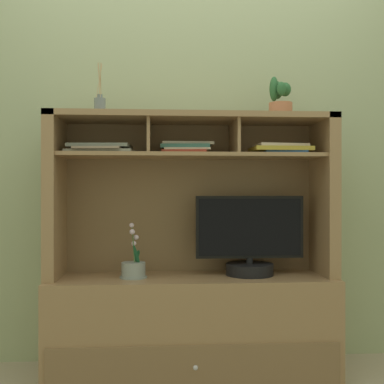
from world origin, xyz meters
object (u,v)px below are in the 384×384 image
(diffuser_bottle, at_px, (100,105))
(potted_succulent, at_px, (280,101))
(media_console, at_px, (192,296))
(tv_monitor, at_px, (250,243))
(magazine_stack_right, at_px, (281,149))
(magazine_stack_centre, at_px, (101,149))
(potted_orchid, at_px, (133,269))
(magazine_stack_left, at_px, (186,149))

(diffuser_bottle, height_order, potted_succulent, diffuser_bottle)
(media_console, xyz_separation_m, tv_monitor, (0.31, -0.01, 0.28))
(magazine_stack_right, bearing_deg, magazine_stack_centre, 179.84)
(potted_orchid, xyz_separation_m, magazine_stack_right, (0.78, 0.02, 0.62))
(potted_orchid, distance_m, magazine_stack_right, 1.00)
(magazine_stack_centre, height_order, diffuser_bottle, diffuser_bottle)
(media_console, distance_m, tv_monitor, 0.42)
(magazine_stack_centre, distance_m, diffuser_bottle, 0.23)
(magazine_stack_centre, xyz_separation_m, potted_succulent, (0.96, 0.05, 0.27))
(potted_orchid, xyz_separation_m, magazine_stack_left, (0.28, 0.06, 0.63))
(media_console, bearing_deg, magazine_stack_right, -3.74)
(media_console, bearing_deg, magazine_stack_left, 165.03)
(magazine_stack_left, bearing_deg, diffuser_bottle, -177.63)
(magazine_stack_right, bearing_deg, tv_monitor, 172.09)
(potted_orchid, bearing_deg, magazine_stack_right, 1.31)
(magazine_stack_left, bearing_deg, tv_monitor, -2.67)
(media_console, height_order, magazine_stack_right, media_console)
(tv_monitor, xyz_separation_m, magazine_stack_centre, (-0.78, -0.02, 0.50))
(magazine_stack_centre, bearing_deg, diffuser_bottle, 109.33)
(tv_monitor, relative_size, magazine_stack_left, 2.05)
(magazine_stack_left, height_order, potted_succulent, potted_succulent)
(diffuser_bottle, bearing_deg, magazine_stack_right, -1.19)
(magazine_stack_centre, relative_size, magazine_stack_right, 1.17)
(tv_monitor, height_order, diffuser_bottle, diffuser_bottle)
(media_console, height_order, magazine_stack_centre, media_console)
(media_console, relative_size, potted_orchid, 5.24)
(potted_succulent, bearing_deg, potted_orchid, -174.83)
(magazine_stack_right, xyz_separation_m, diffuser_bottle, (-0.95, 0.02, 0.23))
(magazine_stack_centre, relative_size, potted_succulent, 1.64)
(media_console, bearing_deg, tv_monitor, -1.49)
(potted_orchid, bearing_deg, magazine_stack_centre, 173.19)
(magazine_stack_left, xyz_separation_m, magazine_stack_centre, (-0.45, -0.04, -0.01))
(tv_monitor, distance_m, magazine_stack_centre, 0.93)
(magazine_stack_centre, height_order, magazine_stack_right, magazine_stack_right)
(potted_orchid, height_order, potted_succulent, potted_succulent)
(magazine_stack_left, xyz_separation_m, potted_succulent, (0.51, 0.01, 0.26))
(magazine_stack_centre, bearing_deg, magazine_stack_right, -0.16)
(tv_monitor, bearing_deg, potted_succulent, 10.10)
(tv_monitor, relative_size, magazine_stack_right, 1.86)
(magazine_stack_centre, xyz_separation_m, magazine_stack_right, (0.95, -0.00, 0.00))
(tv_monitor, bearing_deg, magazine_stack_centre, -178.53)
(tv_monitor, distance_m, diffuser_bottle, 1.07)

